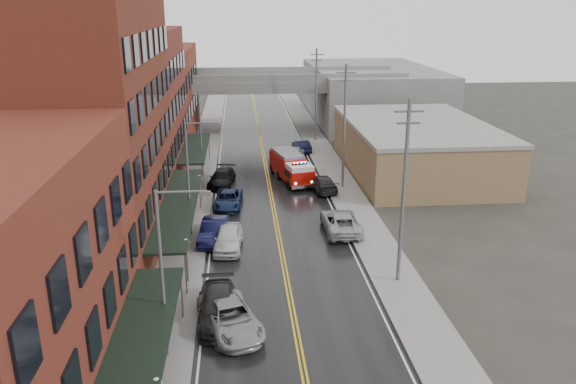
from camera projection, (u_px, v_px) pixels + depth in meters
road at (273, 207)px, 50.20m from camera, size 11.00×160.00×0.02m
sidewalk_left at (191, 209)px, 49.57m from camera, size 3.00×160.00×0.15m
sidewalk_right at (353, 204)px, 50.79m from camera, size 3.00×160.00×0.15m
curb_left at (210, 208)px, 49.71m from camera, size 0.30×160.00×0.15m
curb_right at (335, 204)px, 50.65m from camera, size 0.30×160.00×0.15m
brick_building_b at (91, 127)px, 39.62m from camera, size 9.00×20.00×18.00m
brick_building_c at (135, 106)px, 56.63m from camera, size 9.00×15.00×15.00m
brick_building_far at (158, 94)px, 73.64m from camera, size 9.00×20.00×12.00m
tan_building at (416, 149)px, 60.20m from camera, size 14.00×22.00×5.00m
right_far_block at (371, 93)px, 88.23m from camera, size 18.00×30.00×8.00m
awning_0 at (137, 353)px, 24.07m from camera, size 2.60×16.00×3.09m
awning_1 at (179, 204)px, 42.02m from camera, size 2.60×18.00×3.09m
awning_2 at (195, 148)px, 58.55m from camera, size 2.60×13.00×3.09m
globe_lamp_1 at (186, 251)px, 35.71m from camera, size 0.44×0.44×3.12m
globe_lamp_2 at (200, 184)px, 48.94m from camera, size 0.44×0.44×3.12m
street_lamp_0 at (166, 265)px, 27.23m from camera, size 2.64×0.22×9.00m
street_lamp_1 at (191, 172)px, 42.34m from camera, size 2.64×0.22×9.00m
street_lamp_2 at (203, 128)px, 57.46m from camera, size 2.64×0.22×9.00m
utility_pole_0 at (404, 190)px, 34.64m from camera, size 1.80×0.24×12.00m
utility_pole_1 at (344, 125)px, 53.53m from camera, size 1.80×0.24×12.00m
utility_pole_2 at (316, 93)px, 72.42m from camera, size 1.80×0.24×12.00m
overpass at (258, 89)px, 78.54m from camera, size 40.00×10.00×7.50m
fire_truck at (291, 167)px, 57.19m from camera, size 4.38×7.99×2.79m
parked_car_left_2 at (231, 317)px, 30.95m from camera, size 4.22×6.26×1.59m
parked_car_left_3 at (218, 307)px, 31.92m from camera, size 2.46×5.75×1.65m
parked_car_left_4 at (228, 238)px, 41.30m from camera, size 2.34×5.05×1.68m
parked_car_left_5 at (213, 231)px, 42.72m from camera, size 2.37×5.23×1.66m
parked_car_left_6 at (228, 200)px, 49.92m from camera, size 2.78×5.30×1.42m
parked_car_left_7 at (222, 178)px, 55.82m from camera, size 3.08×5.71×1.57m
parked_car_right_0 at (341, 222)px, 44.50m from camera, size 2.77×5.95×1.65m
parked_car_right_1 at (322, 183)px, 54.35m from camera, size 2.88×5.45×1.50m
parked_car_right_2 at (295, 153)px, 65.57m from camera, size 2.95×4.80×1.53m
parked_car_right_3 at (302, 146)px, 68.96m from camera, size 2.14×4.50×1.43m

